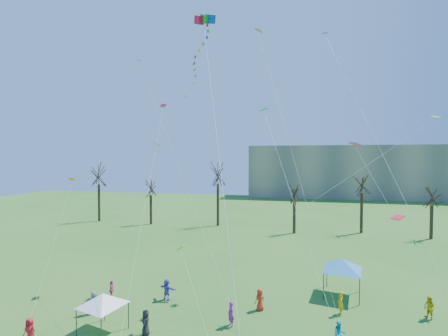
% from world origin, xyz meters
% --- Properties ---
extents(distant_building, '(60.00, 14.00, 15.00)m').
position_xyz_m(distant_building, '(22.00, 82.00, 7.50)').
color(distant_building, gray).
rests_on(distant_building, ground).
extents(bare_tree_row, '(69.88, 8.41, 11.18)m').
position_xyz_m(bare_tree_row, '(-1.98, 35.83, 6.90)').
color(bare_tree_row, black).
rests_on(bare_tree_row, ground).
extents(big_box_kite, '(3.52, 6.98, 24.42)m').
position_xyz_m(big_box_kite, '(-3.75, 8.89, 19.09)').
color(big_box_kite, red).
rests_on(big_box_kite, ground).
extents(canopy_tent_white, '(3.40, 3.40, 2.65)m').
position_xyz_m(canopy_tent_white, '(-9.06, 3.71, 2.24)').
color(canopy_tent_white, '#3F3F44').
rests_on(canopy_tent_white, ground).
extents(canopy_tent_blue, '(4.08, 4.08, 3.13)m').
position_xyz_m(canopy_tent_blue, '(7.52, 12.74, 2.65)').
color(canopy_tent_blue, '#3F3F44').
rests_on(canopy_tent_blue, ground).
extents(festival_crowd, '(26.71, 11.01, 1.86)m').
position_xyz_m(festival_crowd, '(-0.27, 5.07, 0.84)').
color(festival_crowd, red).
rests_on(festival_crowd, ground).
extents(small_kites_aloft, '(28.40, 15.09, 33.55)m').
position_xyz_m(small_kites_aloft, '(-0.08, 10.45, 13.49)').
color(small_kites_aloft, orange).
rests_on(small_kites_aloft, ground).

